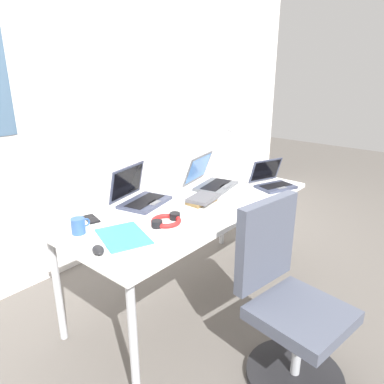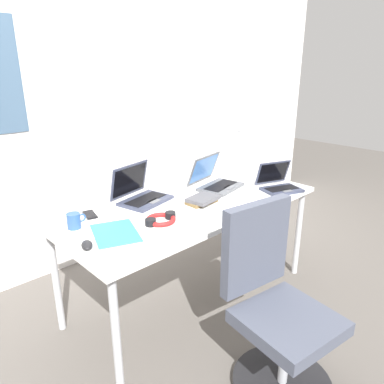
{
  "view_description": "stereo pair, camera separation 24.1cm",
  "coord_description": "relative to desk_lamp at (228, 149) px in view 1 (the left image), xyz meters",
  "views": [
    {
      "loc": [
        -1.74,
        -1.47,
        1.62
      ],
      "look_at": [
        0.0,
        0.0,
        0.82
      ],
      "focal_mm": 34.04,
      "sensor_mm": 36.0,
      "label": 1
    },
    {
      "loc": [
        -1.57,
        -1.64,
        1.62
      ],
      "look_at": [
        0.0,
        0.0,
        0.82
      ],
      "focal_mm": 34.04,
      "sensor_mm": 36.0,
      "label": 2
    }
  ],
  "objects": [
    {
      "name": "computer_mouse",
      "position": [
        -1.62,
        -0.36,
        -0.18
      ],
      "size": [
        0.09,
        0.11,
        0.03
      ],
      "primitive_type": "ellipsoid",
      "rotation": [
        0.0,
        0.0,
        -0.42
      ],
      "color": "black",
      "rests_on": "desk"
    },
    {
      "name": "laptop_by_keyboard",
      "position": [
        -1.02,
        -0.0,
        -0.15
      ],
      "size": [
        0.39,
        0.35,
        0.25
      ],
      "color": "#33384C",
      "rests_on": "desk"
    },
    {
      "name": "laptop_front_left",
      "position": [
        -0.14,
        -0.52,
        -0.16
      ],
      "size": [
        0.34,
        0.33,
        0.2
      ],
      "color": "#33384C",
      "rests_on": "desk"
    },
    {
      "name": "book_stack",
      "position": [
        -0.75,
        -0.32,
        -0.17
      ],
      "size": [
        0.23,
        0.18,
        0.04
      ],
      "color": "brown",
      "rests_on": "desk"
    },
    {
      "name": "coffee_mug",
      "position": [
        -1.55,
        -0.1,
        -0.15
      ],
      "size": [
        0.11,
        0.08,
        0.09
      ],
      "color": "#2D518C",
      "rests_on": "desk"
    },
    {
      "name": "desk_lamp",
      "position": [
        0.0,
        0.0,
        0.0
      ],
      "size": [
        0.12,
        0.18,
        0.4
      ],
      "color": "silver",
      "rests_on": "desk"
    },
    {
      "name": "wall_back",
      "position": [
        -0.8,
        0.82,
        0.36
      ],
      "size": [
        6.0,
        0.13,
        2.6
      ],
      "color": "silver",
      "rests_on": "ground_plane"
    },
    {
      "name": "laptop_far_corner",
      "position": [
        -0.43,
        -0.15,
        -0.15
      ],
      "size": [
        0.39,
        0.37,
        0.24
      ],
      "color": "#515459",
      "rests_on": "desk"
    },
    {
      "name": "office_chair",
      "position": [
        -0.99,
        -1.1,
        -0.54
      ],
      "size": [
        0.52,
        0.57,
        0.97
      ],
      "color": "black",
      "rests_on": "ground_plane"
    },
    {
      "name": "headphones",
      "position": [
        -1.14,
        -0.37,
        -0.18
      ],
      "size": [
        0.21,
        0.18,
        0.04
      ],
      "color": "red",
      "rests_on": "desk"
    },
    {
      "name": "cell_phone",
      "position": [
        -1.4,
        0.01,
        -0.19
      ],
      "size": [
        0.1,
        0.15,
        0.01
      ],
      "primitive_type": "cube",
      "rotation": [
        0.0,
        0.0,
        -0.25
      ],
      "color": "black",
      "rests_on": "desk"
    },
    {
      "name": "paper_folder_front_right",
      "position": [
        -1.42,
        -0.32,
        -0.19
      ],
      "size": [
        0.33,
        0.37,
        0.01
      ],
      "primitive_type": "cube",
      "rotation": [
        0.0,
        0.0,
        -0.36
      ],
      "color": "#338CC6",
      "rests_on": "desk"
    },
    {
      "name": "ground_plane",
      "position": [
        -0.8,
        -0.28,
        -0.94
      ],
      "size": [
        12.0,
        12.0,
        0.0
      ],
      "primitive_type": "plane",
      "color": "#56514C"
    },
    {
      "name": "desk",
      "position": [
        -0.8,
        -0.28,
        -0.25
      ],
      "size": [
        1.8,
        0.8,
        0.74
      ],
      "color": "white",
      "rests_on": "ground_plane"
    }
  ]
}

